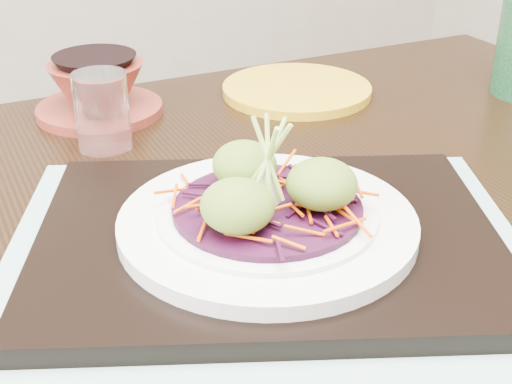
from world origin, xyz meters
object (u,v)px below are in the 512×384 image
terracotta_bowl_set (98,92)px  yellow_plate (297,90)px  white_plate (267,221)px  serving_tray (267,239)px  dining_table (239,313)px  water_glass (102,111)px

terracotta_bowl_set → yellow_plate: bearing=-12.1°
white_plate → yellow_plate: 0.40m
terracotta_bowl_set → yellow_plate: 0.26m
serving_tray → white_plate: size_ratio=1.54×
dining_table → white_plate: white_plate is taller
yellow_plate → terracotta_bowl_set: bearing=167.9°
dining_table → water_glass: (-0.05, 0.22, 0.15)m
serving_tray → terracotta_bowl_set: (-0.03, 0.38, 0.02)m
terracotta_bowl_set → water_glass: bearing=-104.0°
dining_table → serving_tray: 0.13m
dining_table → yellow_plate: 0.37m
dining_table → terracotta_bowl_set: 0.35m
dining_table → serving_tray: size_ratio=3.32×
water_glass → terracotta_bowl_set: (0.03, 0.10, -0.01)m
white_plate → terracotta_bowl_set: terracotta_bowl_set is taller
water_glass → dining_table: bearing=-76.7°
serving_tray → yellow_plate: bearing=80.7°
serving_tray → water_glass: water_glass is taller
dining_table → serving_tray: (-0.00, -0.06, 0.11)m
water_glass → terracotta_bowl_set: size_ratio=0.45×
white_plate → terracotta_bowl_set: size_ratio=1.31×
water_glass → serving_tray: bearing=-79.3°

